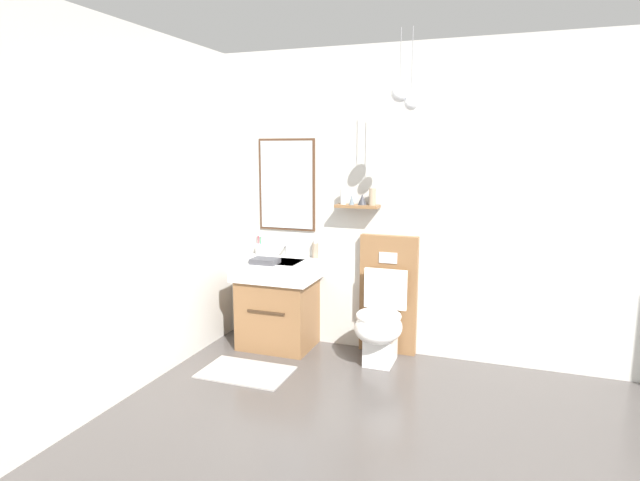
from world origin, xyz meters
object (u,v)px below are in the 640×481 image
Objects in this scene: soap_dispenser at (315,250)px; folded_hand_towel at (265,261)px; vanity_sink_left at (278,301)px; toothbrush_cup at (260,248)px; toilet at (383,315)px.

soap_dispenser is 0.47m from folded_hand_towel.
vanity_sink_left is 0.55m from soap_dispenser.
vanity_sink_left is at bearing -144.39° from soap_dispenser.
toothbrush_cup is at bearing -178.93° from soap_dispenser.
toothbrush_cup reaches higher than vanity_sink_left.
folded_hand_towel is at bearing -57.54° from toothbrush_cup.
soap_dispenser is at bearing 35.61° from vanity_sink_left.
toilet reaches higher than folded_hand_towel.
toilet is at bearing 1.39° from vanity_sink_left.
toothbrush_cup is (-1.18, 0.16, 0.44)m from toilet.
toothbrush_cup reaches higher than folded_hand_towel.
vanity_sink_left is 3.88× the size of toothbrush_cup.
toilet reaches higher than toothbrush_cup.
folded_hand_towel is (-0.31, -0.36, -0.05)m from soap_dispenser.
vanity_sink_left is at bearing 76.15° from folded_hand_towel.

